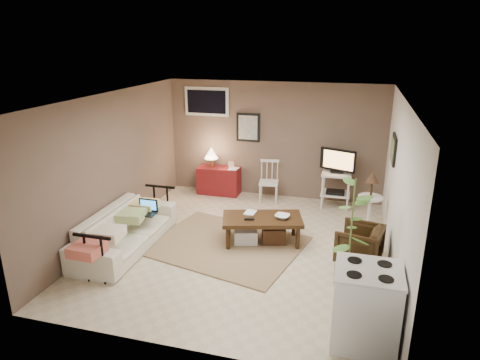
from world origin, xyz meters
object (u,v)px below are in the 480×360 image
(coffee_table, at_px, (262,228))
(red_console, at_px, (218,178))
(sofa, at_px, (125,224))
(spindle_chair, at_px, (269,182))
(tv_stand, at_px, (336,177))
(potted_plant, at_px, (351,230))
(armchair, at_px, (359,242))
(side_table, at_px, (371,195))
(stove, at_px, (366,306))

(coffee_table, xyz_separation_m, red_console, (-1.42, 2.07, 0.09))
(sofa, bearing_deg, spindle_chair, -33.76)
(spindle_chair, height_order, tv_stand, tv_stand)
(potted_plant, bearing_deg, armchair, 78.59)
(red_console, xyz_separation_m, tv_stand, (2.48, -0.13, 0.27))
(side_table, distance_m, potted_plant, 1.82)
(coffee_table, xyz_separation_m, tv_stand, (1.07, 1.93, 0.36))
(red_console, distance_m, tv_stand, 2.50)
(armchair, distance_m, potted_plant, 0.88)
(sofa, relative_size, side_table, 1.92)
(tv_stand, relative_size, stove, 1.30)
(side_table, height_order, potted_plant, potted_plant)
(red_console, distance_m, spindle_chair, 1.15)
(spindle_chair, height_order, stove, stove)
(tv_stand, relative_size, armchair, 1.87)
(red_console, bearing_deg, side_table, -21.19)
(tv_stand, distance_m, potted_plant, 2.89)
(tv_stand, height_order, stove, tv_stand)
(red_console, bearing_deg, potted_plant, -46.81)
(armchair, height_order, stove, stove)
(coffee_table, relative_size, side_table, 1.26)
(red_console, bearing_deg, coffee_table, -55.59)
(red_console, bearing_deg, spindle_chair, -6.80)
(potted_plant, distance_m, stove, 1.21)
(sofa, xyz_separation_m, potted_plant, (3.46, -0.20, 0.41))
(red_console, relative_size, potted_plant, 0.66)
(tv_stand, bearing_deg, side_table, -59.78)
(spindle_chair, relative_size, armchair, 1.33)
(side_table, xyz_separation_m, potted_plant, (-0.29, -1.80, 0.14))
(spindle_chair, distance_m, stove, 4.42)
(spindle_chair, bearing_deg, red_console, 173.20)
(coffee_table, height_order, potted_plant, potted_plant)
(side_table, bearing_deg, stove, -91.55)
(tv_stand, xyz_separation_m, stove, (0.54, -4.00, -0.17))
(side_table, bearing_deg, red_console, 158.81)
(armchair, bearing_deg, stove, 14.58)
(spindle_chair, bearing_deg, potted_plant, -59.61)
(stove, bearing_deg, spindle_chair, 115.31)
(spindle_chair, distance_m, armchair, 2.83)
(spindle_chair, bearing_deg, tv_stand, 0.07)
(side_table, bearing_deg, potted_plant, -99.17)
(sofa, distance_m, armchair, 3.64)
(spindle_chair, height_order, potted_plant, potted_plant)
(sofa, xyz_separation_m, spindle_chair, (1.78, 2.66, -0.02))
(coffee_table, xyz_separation_m, stove, (1.61, -2.07, 0.19))
(spindle_chair, xyz_separation_m, side_table, (1.97, -1.07, 0.29))
(sofa, xyz_separation_m, red_console, (0.64, 2.80, -0.06))
(tv_stand, bearing_deg, red_console, 176.91)
(tv_stand, bearing_deg, stove, -82.25)
(red_console, bearing_deg, armchair, -37.76)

